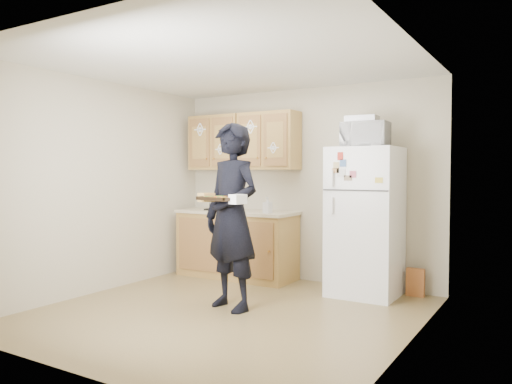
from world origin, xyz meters
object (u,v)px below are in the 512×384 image
person (232,216)px  baking_tray (222,199)px  refrigerator (365,222)px  microwave (365,135)px  dish_rack (221,204)px

person → baking_tray: person is taller
refrigerator → baking_tray: 1.83m
baking_tray → microwave: microwave is taller
dish_rack → person: bearing=-51.0°
microwave → dish_rack: (-2.06, 0.09, -0.87)m
baking_tray → dish_rack: (-1.14, 1.60, -0.18)m
refrigerator → dish_rack: refrigerator is taller
person → microwave: size_ratio=3.78×
refrigerator → dish_rack: bearing=178.7°
refrigerator → person: 1.61m
person → microwave: microwave is taller
microwave → dish_rack: size_ratio=1.35×
baking_tray → refrigerator: bearing=74.4°
baking_tray → microwave: (0.92, 1.51, 0.69)m
refrigerator → person: bearing=-128.0°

